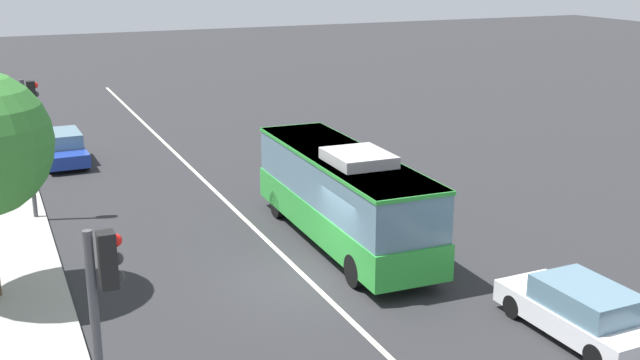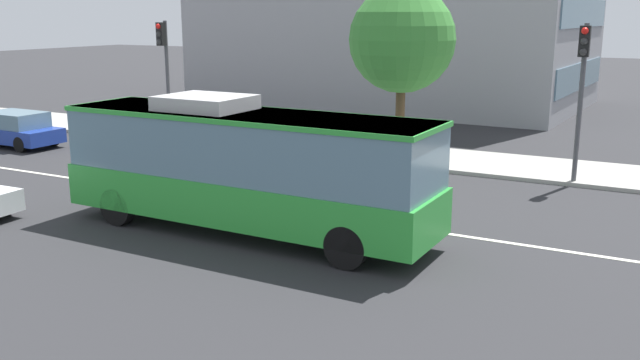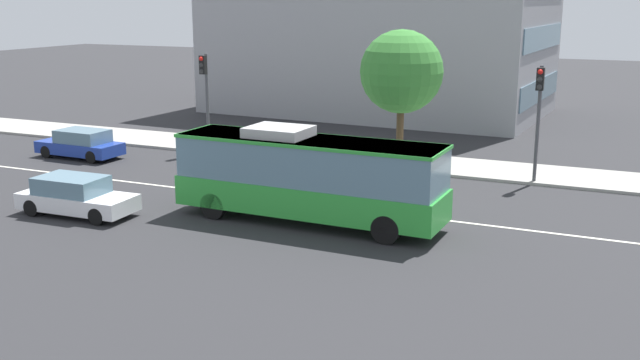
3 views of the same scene
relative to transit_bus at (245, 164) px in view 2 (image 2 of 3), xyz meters
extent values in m
plane|color=#28282B|center=(-2.32, 2.26, -1.81)|extent=(160.00, 160.00, 0.00)
cube|color=#9E9B93|center=(-2.32, 10.91, -1.74)|extent=(80.00, 3.92, 0.14)
cube|color=silver|center=(-2.32, 2.26, -1.80)|extent=(76.00, 0.16, 0.01)
cube|color=green|center=(0.02, 0.00, -0.83)|extent=(10.05, 2.71, 1.10)
cube|color=slate|center=(0.02, 0.00, 0.50)|extent=(9.85, 2.63, 1.58)
cube|color=green|center=(0.02, 0.00, 1.23)|extent=(9.95, 2.68, 0.12)
cube|color=#B2B2B2|center=(-1.18, 0.02, 1.47)|extent=(2.24, 1.85, 0.36)
cylinder|color=black|center=(3.45, 1.03, -1.31)|extent=(1.01, 0.32, 1.00)
cylinder|color=black|center=(3.40, -1.17, -1.31)|extent=(1.01, 0.32, 1.00)
cylinder|color=black|center=(-3.35, 1.17, -1.31)|extent=(1.01, 0.32, 1.00)
cylinder|color=black|center=(-3.40, -1.03, -1.31)|extent=(1.01, 0.32, 1.00)
cylinder|color=black|center=(-6.89, -1.83, -1.49)|extent=(0.65, 0.24, 0.64)
cube|color=#1E3899|center=(-15.49, 5.48, -1.29)|extent=(4.55, 1.93, 0.60)
cube|color=slate|center=(-15.24, 5.47, -0.67)|extent=(2.57, 1.73, 0.64)
cylinder|color=black|center=(-16.97, 6.32, -1.49)|extent=(0.65, 0.24, 0.64)
cylinder|color=black|center=(-14.01, 4.63, -1.49)|extent=(0.65, 0.24, 0.64)
cylinder|color=black|center=(-13.97, 6.23, -1.49)|extent=(0.65, 0.24, 0.64)
cylinder|color=#47474C|center=(-10.16, 9.32, 0.79)|extent=(0.16, 0.16, 5.20)
cube|color=black|center=(-10.16, 9.04, 2.84)|extent=(0.32, 0.28, 0.96)
sphere|color=red|center=(-10.16, 8.89, 3.16)|extent=(0.22, 0.22, 0.22)
sphere|color=#2D2D2D|center=(-10.16, 8.89, 2.84)|extent=(0.22, 0.22, 0.22)
sphere|color=#2D2D2D|center=(-10.16, 8.89, 2.52)|extent=(0.22, 0.22, 0.22)
cylinder|color=#47474C|center=(6.68, 9.31, 0.79)|extent=(0.16, 0.16, 5.20)
cube|color=black|center=(6.69, 9.03, 2.84)|extent=(0.33, 0.29, 0.96)
sphere|color=red|center=(6.69, 8.88, 3.16)|extent=(0.22, 0.22, 0.22)
sphere|color=#2D2D2D|center=(6.69, 8.88, 2.84)|extent=(0.22, 0.22, 0.22)
sphere|color=#2D2D2D|center=(6.69, 8.88, 2.52)|extent=(0.22, 0.22, 0.22)
cylinder|color=#4C3823|center=(-0.08, 10.91, -0.30)|extent=(0.36, 0.36, 3.02)
sphere|color=#387F33|center=(-0.08, 10.91, 2.73)|extent=(4.04, 4.04, 4.04)
cube|color=slate|center=(4.37, 26.76, 0.30)|extent=(0.68, 12.10, 1.50)
cube|color=slate|center=(4.37, 26.76, 3.70)|extent=(0.68, 12.10, 1.50)
camera|label=1|loc=(-22.29, 10.58, 7.61)|focal=43.68mm
camera|label=2|loc=(9.63, -14.28, 3.68)|focal=39.08mm
camera|label=3|loc=(11.01, -23.60, 6.19)|focal=41.65mm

